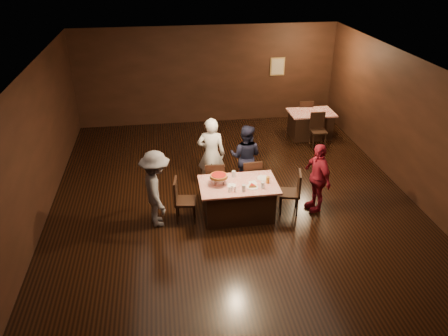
# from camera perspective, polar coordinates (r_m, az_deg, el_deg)

# --- Properties ---
(room) EXTENTS (10.00, 10.04, 3.02)m
(room) POSITION_cam_1_polar(r_m,az_deg,el_deg) (8.82, 1.42, 7.30)
(room) COLOR black
(room) RESTS_ON ground
(main_table) EXTENTS (1.60, 1.00, 0.77)m
(main_table) POSITION_cam_1_polar(r_m,az_deg,el_deg) (9.14, 1.86, -4.17)
(main_table) COLOR #A7180B
(main_table) RESTS_ON ground
(back_table) EXTENTS (1.30, 0.90, 0.77)m
(back_table) POSITION_cam_1_polar(r_m,az_deg,el_deg) (13.15, 11.20, 5.62)
(back_table) COLOR #A5160B
(back_table) RESTS_ON ground
(chair_far_left) EXTENTS (0.45, 0.45, 0.95)m
(chair_far_left) POSITION_cam_1_polar(r_m,az_deg,el_deg) (9.68, -1.24, -1.59)
(chair_far_left) COLOR black
(chair_far_left) RESTS_ON ground
(chair_far_right) EXTENTS (0.45, 0.45, 0.95)m
(chair_far_right) POSITION_cam_1_polar(r_m,az_deg,el_deg) (9.80, 3.41, -1.25)
(chair_far_right) COLOR black
(chair_far_right) RESTS_ON ground
(chair_end_left) EXTENTS (0.47, 0.47, 0.95)m
(chair_end_left) POSITION_cam_1_polar(r_m,az_deg,el_deg) (8.99, -5.07, -4.21)
(chair_end_left) COLOR black
(chair_end_left) RESTS_ON ground
(chair_end_right) EXTENTS (0.51, 0.51, 0.95)m
(chair_end_right) POSITION_cam_1_polar(r_m,az_deg,el_deg) (9.33, 8.55, -3.14)
(chair_end_right) COLOR black
(chair_end_right) RESTS_ON ground
(chair_back_near) EXTENTS (0.44, 0.44, 0.95)m
(chair_back_near) POSITION_cam_1_polar(r_m,az_deg,el_deg) (12.51, 12.24, 4.80)
(chair_back_near) COLOR black
(chair_back_near) RESTS_ON ground
(chair_back_far) EXTENTS (0.47, 0.47, 0.95)m
(chair_back_far) POSITION_cam_1_polar(r_m,az_deg,el_deg) (13.64, 10.44, 6.92)
(chair_back_far) COLOR black
(chair_back_far) RESTS_ON ground
(diner_white_jacket) EXTENTS (0.71, 0.53, 1.74)m
(diner_white_jacket) POSITION_cam_1_polar(r_m,az_deg,el_deg) (9.95, -1.67, 1.83)
(diner_white_jacket) COLOR white
(diner_white_jacket) RESTS_ON ground
(diner_navy_hoodie) EXTENTS (0.92, 0.83, 1.54)m
(diner_navy_hoodie) POSITION_cam_1_polar(r_m,az_deg,el_deg) (10.08, 2.84, 1.51)
(diner_navy_hoodie) COLOR black
(diner_navy_hoodie) RESTS_ON ground
(diner_grey_knit) EXTENTS (0.76, 1.13, 1.62)m
(diner_grey_knit) POSITION_cam_1_polar(r_m,az_deg,el_deg) (8.78, -8.83, -2.74)
(diner_grey_knit) COLOR #5D5D63
(diner_grey_knit) RESTS_ON ground
(diner_red_shirt) EXTENTS (0.55, 0.96, 1.53)m
(diner_red_shirt) POSITION_cam_1_polar(r_m,az_deg,el_deg) (9.40, 12.08, -1.20)
(diner_red_shirt) COLOR maroon
(diner_red_shirt) RESTS_ON ground
(pizza_stand) EXTENTS (0.38, 0.38, 0.22)m
(pizza_stand) POSITION_cam_1_polar(r_m,az_deg,el_deg) (8.84, -0.69, -1.09)
(pizza_stand) COLOR black
(pizza_stand) RESTS_ON main_table
(plate_with_slice) EXTENTS (0.25, 0.25, 0.06)m
(plate_with_slice) POSITION_cam_1_polar(r_m,az_deg,el_deg) (8.82, 3.71, -2.39)
(plate_with_slice) COLOR white
(plate_with_slice) RESTS_ON main_table
(plate_empty) EXTENTS (0.25, 0.25, 0.01)m
(plate_empty) POSITION_cam_1_polar(r_m,az_deg,el_deg) (9.17, 5.12, -1.32)
(plate_empty) COLOR white
(plate_empty) RESTS_ON main_table
(glass_front_left) EXTENTS (0.08, 0.08, 0.14)m
(glass_front_left) POSITION_cam_1_polar(r_m,az_deg,el_deg) (8.66, 2.58, -2.62)
(glass_front_left) COLOR silver
(glass_front_left) RESTS_ON main_table
(glass_front_right) EXTENTS (0.08, 0.08, 0.14)m
(glass_front_right) POSITION_cam_1_polar(r_m,az_deg,el_deg) (8.78, 5.09, -2.26)
(glass_front_right) COLOR silver
(glass_front_right) RESTS_ON main_table
(glass_amber) EXTENTS (0.08, 0.08, 0.14)m
(glass_amber) POSITION_cam_1_polar(r_m,az_deg,el_deg) (8.98, 5.73, -1.56)
(glass_amber) COLOR #BF7F26
(glass_amber) RESTS_ON main_table
(glass_back) EXTENTS (0.08, 0.08, 0.14)m
(glass_back) POSITION_cam_1_polar(r_m,az_deg,el_deg) (9.16, 1.27, -0.80)
(glass_back) COLOR silver
(glass_back) RESTS_ON main_table
(condiments) EXTENTS (0.17, 0.10, 0.09)m
(condiments) POSITION_cam_1_polar(r_m,az_deg,el_deg) (8.65, 1.06, -2.81)
(condiments) COLOR silver
(condiments) RESTS_ON main_table
(napkin_center) EXTENTS (0.19, 0.19, 0.01)m
(napkin_center) POSITION_cam_1_polar(r_m,az_deg,el_deg) (9.00, 3.78, -1.92)
(napkin_center) COLOR white
(napkin_center) RESTS_ON main_table
(napkin_left) EXTENTS (0.21, 0.21, 0.01)m
(napkin_left) POSITION_cam_1_polar(r_m,az_deg,el_deg) (8.88, 1.00, -2.29)
(napkin_left) COLOR white
(napkin_left) RESTS_ON main_table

